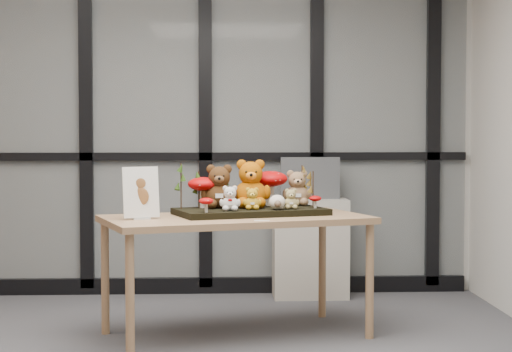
{
  "coord_description": "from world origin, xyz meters",
  "views": [
    {
      "loc": [
        0.49,
        -4.58,
        1.27
      ],
      "look_at": [
        0.76,
        0.95,
        0.98
      ],
      "focal_mm": 65.0,
      "sensor_mm": 36.0,
      "label": 1
    }
  ],
  "objects": [
    {
      "name": "mushroom_front_left",
      "position": [
        0.46,
        0.83,
        0.82
      ],
      "size": [
        0.09,
        0.09,
        0.1
      ],
      "primitive_type": null,
      "color": "#AC0506",
      "rests_on": "diorama_tray"
    },
    {
      "name": "bear_tan_back",
      "position": [
        1.04,
        1.3,
        0.9
      ],
      "size": [
        0.23,
        0.22,
        0.25
      ],
      "primitive_type": null,
      "rotation": [
        0.0,
        0.0,
        0.31
      ],
      "color": "#8E6A48",
      "rests_on": "diorama_tray"
    },
    {
      "name": "sprig_dry_mid_right",
      "position": [
        1.13,
        1.19,
        0.88
      ],
      "size": [
        0.05,
        0.05,
        0.22
      ],
      "primitive_type": null,
      "color": "brown",
      "rests_on": "diorama_tray"
    },
    {
      "name": "glass_partition",
      "position": [
        -0.0,
        2.47,
        1.42
      ],
      "size": [
        4.9,
        0.06,
        2.78
      ],
      "color": "#2D383F",
      "rests_on": "floor"
    },
    {
      "name": "plush_cream_hedgehog",
      "position": [
        0.89,
        0.99,
        0.82
      ],
      "size": [
        0.09,
        0.09,
        0.1
      ],
      "primitive_type": null,
      "rotation": [
        0.0,
        0.0,
        0.31
      ],
      "color": "#F1E5CF",
      "rests_on": "diorama_tray"
    },
    {
      "name": "mushroom_back_right",
      "position": [
        0.87,
        1.29,
        0.89
      ],
      "size": [
        0.22,
        0.22,
        0.24
      ],
      "primitive_type": null,
      "color": "#AC0506",
      "rests_on": "diorama_tray"
    },
    {
      "name": "cabinet",
      "position": [
        1.23,
        2.27,
        0.37
      ],
      "size": [
        0.55,
        0.32,
        0.74
      ],
      "primitive_type": "cube",
      "color": "#B0A99D",
      "rests_on": "floor"
    },
    {
      "name": "mushroom_front_right",
      "position": [
        1.13,
        1.09,
        0.81
      ],
      "size": [
        0.08,
        0.08,
        0.08
      ],
      "primitive_type": null,
      "color": "#AC0506",
      "rests_on": "diorama_tray"
    },
    {
      "name": "monitor",
      "position": [
        1.23,
        2.29,
        0.89
      ],
      "size": [
        0.44,
        0.05,
        0.31
      ],
      "color": "#4C4F54",
      "rests_on": "cabinet"
    },
    {
      "name": "bear_small_yellow",
      "position": [
        0.74,
        1.01,
        0.85
      ],
      "size": [
        0.14,
        0.13,
        0.15
      ],
      "primitive_type": null,
      "rotation": [
        0.0,
        0.0,
        0.31
      ],
      "color": "gold",
      "rests_on": "diorama_tray"
    },
    {
      "name": "bear_brown_medium",
      "position": [
        0.54,
        1.12,
        0.92
      ],
      "size": [
        0.28,
        0.26,
        0.3
      ],
      "primitive_type": null,
      "rotation": [
        0.0,
        0.0,
        0.31
      ],
      "color": "#432711",
      "rests_on": "diorama_tray"
    },
    {
      "name": "diorama_tray",
      "position": [
        0.74,
        1.08,
        0.75
      ],
      "size": [
        0.99,
        0.7,
        0.04
      ],
      "primitive_type": "cube",
      "rotation": [
        0.0,
        0.0,
        0.31
      ],
      "color": "black",
      "rests_on": "display_table"
    },
    {
      "name": "bear_pooh_yellow",
      "position": [
        0.74,
        1.16,
        0.94
      ],
      "size": [
        0.31,
        0.29,
        0.33
      ],
      "primitive_type": null,
      "rotation": [
        0.0,
        0.0,
        0.31
      ],
      "color": "#AF5405",
      "rests_on": "diorama_tray"
    },
    {
      "name": "display_table",
      "position": [
        0.64,
        0.99,
        0.67
      ],
      "size": [
        1.73,
        1.22,
        0.73
      ],
      "rotation": [
        0.0,
        0.0,
        0.31
      ],
      "color": "#A17C57",
      "rests_on": "floor"
    },
    {
      "name": "bear_white_bow",
      "position": [
        0.6,
        0.93,
        0.85
      ],
      "size": [
        0.16,
        0.15,
        0.17
      ],
      "primitive_type": null,
      "rotation": [
        0.0,
        0.0,
        0.31
      ],
      "color": "silver",
      "rests_on": "diorama_tray"
    },
    {
      "name": "sprig_green_centre",
      "position": [
        0.59,
        1.22,
        0.86
      ],
      "size": [
        0.05,
        0.05,
        0.17
      ],
      "primitive_type": null,
      "color": "#15330B",
      "rests_on": "diorama_tray"
    },
    {
      "name": "sprig_green_mid_left",
      "position": [
        0.42,
        1.16,
        0.89
      ],
      "size": [
        0.05,
        0.05,
        0.23
      ],
      "primitive_type": null,
      "color": "#15330B",
      "rests_on": "diorama_tray"
    },
    {
      "name": "bear_beige_small",
      "position": [
        0.98,
        1.04,
        0.84
      ],
      "size": [
        0.13,
        0.12,
        0.14
      ],
      "primitive_type": null,
      "rotation": [
        0.0,
        0.0,
        0.31
      ],
      "color": "tan",
      "rests_on": "diorama_tray"
    },
    {
      "name": "mushroom_back_left",
      "position": [
        0.44,
        1.15,
        0.88
      ],
      "size": [
        0.19,
        0.19,
        0.21
      ],
      "primitive_type": null,
      "color": "#AC0506",
      "rests_on": "diorama_tray"
    },
    {
      "name": "sign_holder",
      "position": [
        0.08,
        0.83,
        0.88
      ],
      "size": [
        0.22,
        0.12,
        0.31
      ],
      "rotation": [
        0.0,
        0.0,
        0.37
      ],
      "color": "silver",
      "rests_on": "display_table"
    },
    {
      "name": "sprig_green_far_left",
      "position": [
        0.31,
        1.07,
        0.91
      ],
      "size": [
        0.05,
        0.05,
        0.28
      ],
      "primitive_type": null,
      "color": "#15330B",
      "rests_on": "diorama_tray"
    },
    {
      "name": "sprig_dry_far_right",
      "position": [
        1.07,
        1.29,
        0.9
      ],
      "size": [
        0.05,
        0.05,
        0.26
      ],
      "primitive_type": null,
      "color": "brown",
      "rests_on": "diorama_tray"
    },
    {
      "name": "label_card",
      "position": [
        0.78,
        0.71,
        0.73
      ],
      "size": [
        0.09,
        0.03,
        0.0
      ],
      "primitive_type": "cube",
      "color": "white",
      "rests_on": "display_table"
    },
    {
      "name": "room_shell",
      "position": [
        0.0,
        0.0,
        1.68
      ],
      "size": [
        5.0,
        5.0,
        5.0
      ],
      "color": "beige",
      "rests_on": "floor"
    }
  ]
}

